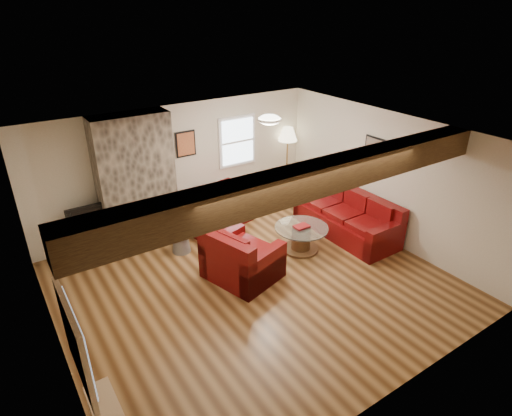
{
  "coord_description": "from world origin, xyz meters",
  "views": [
    {
      "loc": [
        -3.24,
        -4.9,
        4.28
      ],
      "look_at": [
        0.29,
        0.4,
        1.18
      ],
      "focal_mm": 30.0,
      "sensor_mm": 36.0,
      "label": 1
    }
  ],
  "objects_px": {
    "tv_cabinet": "(95,239)",
    "floor_lamp": "(288,138)",
    "loveseat": "(216,208)",
    "coffee_table": "(301,239)",
    "sofa_three": "(346,215)",
    "armchair_red": "(242,253)",
    "television": "(91,216)"
  },
  "relations": [
    {
      "from": "television",
      "to": "armchair_red",
      "type": "bearing_deg",
      "value": -49.98
    },
    {
      "from": "sofa_three",
      "to": "armchair_red",
      "type": "relative_size",
      "value": 1.97
    },
    {
      "from": "television",
      "to": "tv_cabinet",
      "type": "bearing_deg",
      "value": 0.0
    },
    {
      "from": "sofa_three",
      "to": "coffee_table",
      "type": "distance_m",
      "value": 1.17
    },
    {
      "from": "tv_cabinet",
      "to": "coffee_table",
      "type": "bearing_deg",
      "value": -33.09
    },
    {
      "from": "coffee_table",
      "to": "tv_cabinet",
      "type": "relative_size",
      "value": 1.0
    },
    {
      "from": "sofa_three",
      "to": "tv_cabinet",
      "type": "xyz_separation_m",
      "value": [
        -4.38,
        2.1,
        -0.18
      ]
    },
    {
      "from": "coffee_table",
      "to": "tv_cabinet",
      "type": "height_order",
      "value": "coffee_table"
    },
    {
      "from": "armchair_red",
      "to": "loveseat",
      "type": "bearing_deg",
      "value": -31.79
    },
    {
      "from": "coffee_table",
      "to": "loveseat",
      "type": "bearing_deg",
      "value": 114.67
    },
    {
      "from": "armchair_red",
      "to": "coffee_table",
      "type": "height_order",
      "value": "armchair_red"
    },
    {
      "from": "coffee_table",
      "to": "television",
      "type": "relative_size",
      "value": 1.14
    },
    {
      "from": "floor_lamp",
      "to": "loveseat",
      "type": "bearing_deg",
      "value": -171.31
    },
    {
      "from": "sofa_three",
      "to": "coffee_table",
      "type": "xyz_separation_m",
      "value": [
        -1.15,
        -0.01,
        -0.18
      ]
    },
    {
      "from": "floor_lamp",
      "to": "television",
      "type": "bearing_deg",
      "value": -179.74
    },
    {
      "from": "sofa_three",
      "to": "loveseat",
      "type": "height_order",
      "value": "sofa_three"
    },
    {
      "from": "coffee_table",
      "to": "armchair_red",
      "type": "bearing_deg",
      "value": -175.2
    },
    {
      "from": "loveseat",
      "to": "floor_lamp",
      "type": "height_order",
      "value": "floor_lamp"
    },
    {
      "from": "loveseat",
      "to": "television",
      "type": "height_order",
      "value": "television"
    },
    {
      "from": "loveseat",
      "to": "coffee_table",
      "type": "xyz_separation_m",
      "value": [
        0.83,
        -1.8,
        -0.13
      ]
    },
    {
      "from": "sofa_three",
      "to": "television",
      "type": "distance_m",
      "value": 4.87
    },
    {
      "from": "loveseat",
      "to": "floor_lamp",
      "type": "relative_size",
      "value": 0.83
    },
    {
      "from": "loveseat",
      "to": "armchair_red",
      "type": "bearing_deg",
      "value": -115.24
    },
    {
      "from": "television",
      "to": "floor_lamp",
      "type": "height_order",
      "value": "floor_lamp"
    },
    {
      "from": "loveseat",
      "to": "coffee_table",
      "type": "distance_m",
      "value": 1.99
    },
    {
      "from": "sofa_three",
      "to": "television",
      "type": "relative_size",
      "value": 2.52
    },
    {
      "from": "sofa_three",
      "to": "coffee_table",
      "type": "relative_size",
      "value": 2.2
    },
    {
      "from": "tv_cabinet",
      "to": "floor_lamp",
      "type": "distance_m",
      "value": 4.65
    },
    {
      "from": "floor_lamp",
      "to": "coffee_table",
      "type": "bearing_deg",
      "value": -120.8
    },
    {
      "from": "sofa_three",
      "to": "loveseat",
      "type": "distance_m",
      "value": 2.68
    },
    {
      "from": "sofa_three",
      "to": "tv_cabinet",
      "type": "distance_m",
      "value": 4.86
    },
    {
      "from": "armchair_red",
      "to": "coffee_table",
      "type": "bearing_deg",
      "value": -101.34
    }
  ]
}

